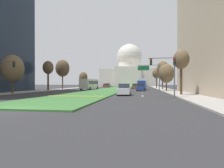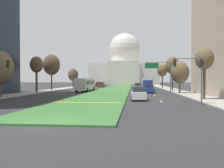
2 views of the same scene
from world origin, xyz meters
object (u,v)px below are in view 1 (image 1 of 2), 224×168
Objects in this scene: sedan_very_far at (105,85)px; box_truck_delivery at (141,84)px; street_tree_right_near at (181,60)px; street_tree_right_far at (163,68)px; sedan_lead_stopped at (124,90)px; street_tree_left_distant at (83,77)px; street_tree_left_near at (12,69)px; street_tree_right_mid at (166,73)px; overhead_guide_sign at (151,72)px; sedan_distant at (135,86)px; sedan_far_horizon at (107,86)px; capitol_building at (129,71)px; street_tree_left_mid at (48,68)px; sedan_midblock at (141,88)px; street_tree_left_far at (63,68)px; city_bus at (90,83)px; street_tree_right_distant at (157,73)px; traffic_light_near_right at (167,68)px; traffic_light_near_left at (1,70)px.

box_truck_delivery reaches higher than sedan_very_far.
street_tree_right_near is 27.21m from box_truck_delivery.
sedan_lead_stopped is (-8.40, -24.81, -5.10)m from street_tree_right_far.
street_tree_left_distant is at bearing -106.52° from sedan_very_far.
street_tree_left_near reaches higher than street_tree_right_mid.
street_tree_right_far reaches higher than street_tree_left_distant.
street_tree_right_far is 1.82× the size of sedan_very_far.
street_tree_left_near is at bearing -94.74° from sedan_very_far.
overhead_guide_sign is 1.54× the size of sedan_distant.
sedan_far_horizon is (-20.53, 49.62, -4.60)m from street_tree_right_near.
street_tree_right_near is at bearing -55.61° from street_tree_left_distant.
street_tree_right_mid is 13.46m from box_truck_delivery.
capitol_building is 100.39m from sedan_lead_stopped.
street_tree_left_mid reaches higher than box_truck_delivery.
overhead_guide_sign is 1.41× the size of sedan_midblock.
sedan_distant is (20.56, -9.44, -3.38)m from street_tree_left_distant.
street_tree_left_far reaches higher than city_bus.
sedan_midblock is at bearing -66.97° from sedan_far_horizon.
street_tree_left_near is 0.63× the size of city_bus.
city_bus is at bearing 167.39° from overhead_guide_sign.
street_tree_right_distant is (-0.45, 16.41, -0.47)m from street_tree_right_far.
street_tree_left_mid reaches higher than city_bus.
street_tree_right_near is 40.61m from street_tree_right_distant.
traffic_light_near_right is at bearing -72.56° from sedan_very_far.
city_bus is (-14.18, 5.21, 0.96)m from sedan_midblock.
street_tree_left_near is (-13.91, -99.16, -5.80)m from capitol_building.
street_tree_right_mid is at bearing -44.50° from overhead_guide_sign.
street_tree_left_near is (-25.71, 5.69, 0.65)m from traffic_light_near_right.
street_tree_left_mid reaches higher than street_tree_left_near.
street_tree_left_distant is 1.35× the size of sedan_midblock.
traffic_light_near_left is 39.42m from street_tree_right_far.
capitol_building is at bearing 95.38° from sedan_distant.
street_tree_left_far reaches higher than sedan_midblock.
street_tree_right_near is 0.94× the size of street_tree_right_distant.
sedan_far_horizon is at bearing 125.88° from sedan_distant.
street_tree_left_near reaches higher than traffic_light_near_left.
sedan_distant is (-2.06, 16.72, -0.01)m from sedan_midblock.
city_bus is (-20.40, 21.17, -3.64)m from street_tree_right_near.
box_truck_delivery is (-5.36, -14.34, -3.78)m from street_tree_right_distant.
street_tree_right_far reaches higher than traffic_light_near_right.
street_tree_right_far reaches higher than sedan_far_horizon.
sedan_far_horizon is at bearing 80.93° from street_tree_left_near.
traffic_light_near_left is at bearing -168.59° from street_tree_right_near.
capitol_building is at bearing 95.71° from sedan_midblock.
overhead_guide_sign is 19.11m from sedan_lead_stopped.
sedan_lead_stopped is 1.08× the size of sedan_far_horizon.
capitol_building reaches higher than street_tree_left_mid.
street_tree_right_distant is at bearing 77.43° from sedan_midblock.
street_tree_right_far is at bearing 71.29° from sedan_lead_stopped.
street_tree_left_far is (-25.13, 4.79, 1.54)m from overhead_guide_sign.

